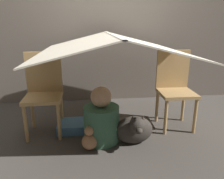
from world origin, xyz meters
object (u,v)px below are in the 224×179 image
Objects in this scene: chair_left at (44,90)px; person_front at (101,120)px; chair_right at (175,86)px; dog at (134,129)px.

person_front is at bearing -28.18° from chair_left.
chair_right is 0.95m from person_front.
dog is (0.32, -0.10, -0.07)m from person_front.
chair_right is 2.31× the size of dog.
person_front is at bearing -159.58° from chair_right.
person_front reaches higher than dog.
chair_right is at bearing -1.48° from chair_left.
chair_right reaches higher than person_front.
chair_left is 0.72m from person_front.
dog is at bearing -17.01° from person_front.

